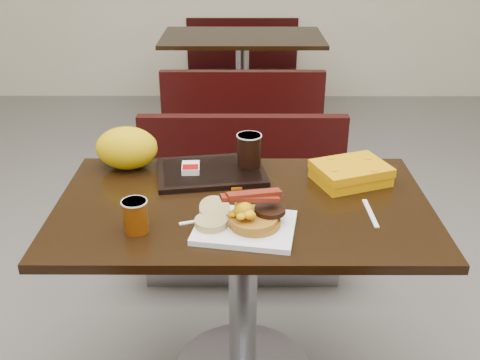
{
  "coord_description": "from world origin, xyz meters",
  "views": [
    {
      "loc": [
        -0.01,
        -1.56,
        1.6
      ],
      "look_at": [
        -0.01,
        0.02,
        0.82
      ],
      "focal_mm": 41.41,
      "sensor_mm": 36.0,
      "label": 1
    }
  ],
  "objects_px": {
    "bench_near_n": "(243,204)",
    "hashbrown_sleeve_left": "(191,168)",
    "coffee_cup_near": "(135,216)",
    "bench_far_n": "(242,64)",
    "tray": "(211,172)",
    "table_far": "(242,85)",
    "knife": "(370,213)",
    "coffee_cup_far": "(249,150)",
    "table_near": "(243,296)",
    "fork": "(195,222)",
    "bench_far_s": "(242,117)",
    "paper_bag": "(127,148)",
    "platter": "(245,227)",
    "clamshell": "(351,173)",
    "pancake_stack": "(255,220)"
  },
  "relations": [
    {
      "from": "table_near",
      "to": "platter",
      "type": "xyz_separation_m",
      "value": [
        0.0,
        -0.17,
        0.38
      ]
    },
    {
      "from": "tray",
      "to": "knife",
      "type": "bearing_deg",
      "value": -37.9
    },
    {
      "from": "coffee_cup_near",
      "to": "knife",
      "type": "xyz_separation_m",
      "value": [
        0.71,
        0.1,
        -0.05
      ]
    },
    {
      "from": "bench_far_s",
      "to": "fork",
      "type": "bearing_deg",
      "value": -94.16
    },
    {
      "from": "bench_near_n",
      "to": "knife",
      "type": "xyz_separation_m",
      "value": [
        0.39,
        -0.77,
        0.39
      ]
    },
    {
      "from": "hashbrown_sleeve_left",
      "to": "coffee_cup_far",
      "type": "height_order",
      "value": "coffee_cup_far"
    },
    {
      "from": "bench_near_n",
      "to": "hashbrown_sleeve_left",
      "type": "xyz_separation_m",
      "value": [
        -0.18,
        -0.5,
        0.42
      ]
    },
    {
      "from": "bench_far_s",
      "to": "paper_bag",
      "type": "bearing_deg",
      "value": -104.37
    },
    {
      "from": "bench_far_n",
      "to": "knife",
      "type": "distance_m",
      "value": 3.42
    },
    {
      "from": "fork",
      "to": "platter",
      "type": "bearing_deg",
      "value": -34.54
    },
    {
      "from": "tray",
      "to": "coffee_cup_far",
      "type": "bearing_deg",
      "value": 8.15
    },
    {
      "from": "table_near",
      "to": "coffee_cup_far",
      "type": "bearing_deg",
      "value": 85.11
    },
    {
      "from": "coffee_cup_near",
      "to": "tray",
      "type": "bearing_deg",
      "value": 62.74
    },
    {
      "from": "hashbrown_sleeve_left",
      "to": "clamshell",
      "type": "xyz_separation_m",
      "value": [
        0.56,
        -0.05,
        0.0
      ]
    },
    {
      "from": "table_far",
      "to": "clamshell",
      "type": "bearing_deg",
      "value": -81.38
    },
    {
      "from": "knife",
      "to": "pancake_stack",
      "type": "bearing_deg",
      "value": -76.1
    },
    {
      "from": "table_far",
      "to": "knife",
      "type": "height_order",
      "value": "knife"
    },
    {
      "from": "coffee_cup_far",
      "to": "clamshell",
      "type": "relative_size",
      "value": 0.48
    },
    {
      "from": "table_far",
      "to": "coffee_cup_far",
      "type": "distance_m",
      "value": 2.39
    },
    {
      "from": "bench_near_n",
      "to": "bench_far_n",
      "type": "bearing_deg",
      "value": 90.0
    },
    {
      "from": "fork",
      "to": "tray",
      "type": "relative_size",
      "value": 0.35
    },
    {
      "from": "bench_near_n",
      "to": "coffee_cup_near",
      "type": "relative_size",
      "value": 10.1
    },
    {
      "from": "table_far",
      "to": "coffee_cup_far",
      "type": "relative_size",
      "value": 10.4
    },
    {
      "from": "coffee_cup_near",
      "to": "hashbrown_sleeve_left",
      "type": "height_order",
      "value": "coffee_cup_near"
    },
    {
      "from": "bench_near_n",
      "to": "bench_far_s",
      "type": "distance_m",
      "value": 1.2
    },
    {
      "from": "knife",
      "to": "platter",
      "type": "bearing_deg",
      "value": -77.01
    },
    {
      "from": "table_far",
      "to": "bench_far_s",
      "type": "height_order",
      "value": "table_far"
    },
    {
      "from": "platter",
      "to": "tray",
      "type": "relative_size",
      "value": 0.77
    },
    {
      "from": "coffee_cup_near",
      "to": "hashbrown_sleeve_left",
      "type": "bearing_deg",
      "value": 71.22
    },
    {
      "from": "table_near",
      "to": "knife",
      "type": "distance_m",
      "value": 0.55
    },
    {
      "from": "fork",
      "to": "coffee_cup_far",
      "type": "height_order",
      "value": "coffee_cup_far"
    },
    {
      "from": "tray",
      "to": "clamshell",
      "type": "distance_m",
      "value": 0.49
    },
    {
      "from": "coffee_cup_far",
      "to": "pancake_stack",
      "type": "bearing_deg",
      "value": -88.32
    },
    {
      "from": "table_far",
      "to": "platter",
      "type": "bearing_deg",
      "value": -89.9
    },
    {
      "from": "hashbrown_sleeve_left",
      "to": "table_far",
      "type": "bearing_deg",
      "value": 82.34
    },
    {
      "from": "coffee_cup_near",
      "to": "knife",
      "type": "relative_size",
      "value": 0.57
    },
    {
      "from": "table_far",
      "to": "bench_far_s",
      "type": "relative_size",
      "value": 1.2
    },
    {
      "from": "bench_near_n",
      "to": "tray",
      "type": "height_order",
      "value": "tray"
    },
    {
      "from": "fork",
      "to": "table_far",
      "type": "bearing_deg",
      "value": 68.84
    },
    {
      "from": "coffee_cup_near",
      "to": "hashbrown_sleeve_left",
      "type": "distance_m",
      "value": 0.4
    },
    {
      "from": "fork",
      "to": "knife",
      "type": "relative_size",
      "value": 0.76
    },
    {
      "from": "bench_far_n",
      "to": "hashbrown_sleeve_left",
      "type": "height_order",
      "value": "hashbrown_sleeve_left"
    },
    {
      "from": "bench_near_n",
      "to": "coffee_cup_near",
      "type": "distance_m",
      "value": 1.03
    },
    {
      "from": "table_far",
      "to": "pancake_stack",
      "type": "distance_m",
      "value": 2.8
    },
    {
      "from": "table_near",
      "to": "knife",
      "type": "relative_size",
      "value": 6.95
    },
    {
      "from": "knife",
      "to": "bench_far_n",
      "type": "bearing_deg",
      "value": -174.49
    },
    {
      "from": "table_near",
      "to": "paper_bag",
      "type": "distance_m",
      "value": 0.67
    },
    {
      "from": "hashbrown_sleeve_left",
      "to": "paper_bag",
      "type": "relative_size",
      "value": 0.37
    },
    {
      "from": "bench_far_n",
      "to": "coffee_cup_near",
      "type": "bearing_deg",
      "value": -95.14
    },
    {
      "from": "bench_far_n",
      "to": "tray",
      "type": "distance_m",
      "value": 3.12
    }
  ]
}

